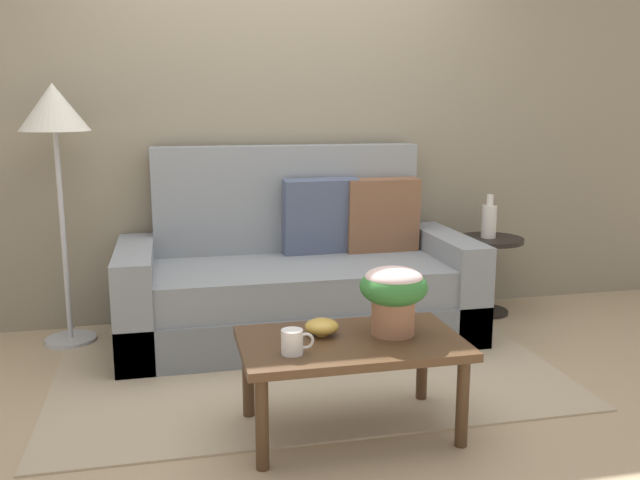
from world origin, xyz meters
name	(u,v)px	position (x,y,z in m)	size (l,w,h in m)	color
ground_plane	(309,374)	(0.00, 0.00, 0.00)	(14.00, 14.00, 0.00)	tan
wall_back	(273,108)	(0.00, 1.13, 1.37)	(6.40, 0.12, 2.75)	gray
area_rug	(303,362)	(0.00, 0.16, 0.01)	(2.61, 1.81, 0.01)	tan
couch	(299,280)	(0.07, 0.65, 0.34)	(2.10, 0.91, 1.14)	slate
coffee_table	(351,352)	(0.05, -0.65, 0.36)	(0.94, 0.57, 0.42)	#442D1B
side_table	(489,261)	(1.40, 0.78, 0.36)	(0.44, 0.44, 0.53)	black
floor_lamp	(55,125)	(-1.29, 0.79, 1.28)	(0.39, 0.39, 1.52)	#B2B2B7
potted_plant	(393,291)	(0.24, -0.62, 0.61)	(0.29, 0.29, 0.30)	#A36B4C
coffee_mug	(293,342)	(-0.22, -0.77, 0.47)	(0.13, 0.09, 0.10)	white
snack_bowl	(322,327)	(-0.06, -0.58, 0.46)	(0.15, 0.15, 0.07)	gold
table_vase	(489,220)	(1.38, 0.78, 0.64)	(0.10, 0.10, 0.29)	silver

